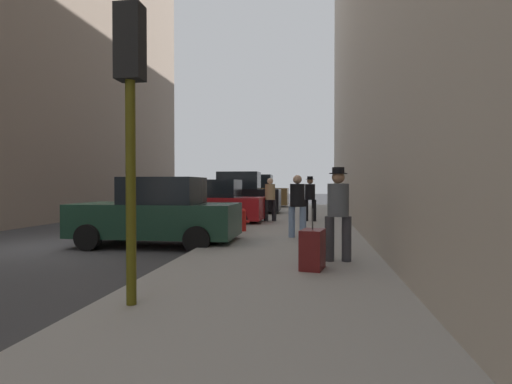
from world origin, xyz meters
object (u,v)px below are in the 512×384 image
at_px(parked_black_suv, 236,196).
at_px(fire_hydrant, 243,220).
at_px(pedestrian_in_tan_coat, 270,197).
at_px(pedestrian_with_beanie, 338,209).
at_px(rolling_suitcase, 312,249).
at_px(traffic_light, 131,88).
at_px(pedestrian_with_fedora, 310,196).
at_px(parked_dark_green_sedan, 158,213).
at_px(parked_red_hatchback, 211,204).
at_px(parked_bronze_suv, 254,193).
at_px(pedestrian_in_jeans, 297,203).

bearing_deg(parked_black_suv, fire_hydrant, -77.20).
bearing_deg(pedestrian_in_tan_coat, parked_black_suv, 117.18).
distance_m(pedestrian_with_beanie, rolling_suitcase, 1.12).
height_order(traffic_light, pedestrian_with_fedora, traffic_light).
bearing_deg(pedestrian_in_tan_coat, fire_hydrant, -97.32).
xyz_separation_m(parked_dark_green_sedan, parked_red_hatchback, (-0.00, 5.23, 0.00)).
bearing_deg(pedestrian_in_tan_coat, rolling_suitcase, -78.86).
xyz_separation_m(parked_bronze_suv, rolling_suitcase, (4.00, -19.18, -0.54)).
bearing_deg(pedestrian_in_jeans, pedestrian_with_fedora, 86.91).
distance_m(parked_black_suv, pedestrian_with_beanie, 13.26).
bearing_deg(parked_red_hatchback, rolling_suitcase, -63.96).
xyz_separation_m(parked_black_suv, pedestrian_with_beanie, (4.47, -12.48, 0.10)).
distance_m(parked_dark_green_sedan, parked_black_suv, 10.29).
distance_m(parked_red_hatchback, pedestrian_with_fedora, 3.94).
bearing_deg(pedestrian_in_tan_coat, pedestrian_with_fedora, 7.84).
distance_m(parked_black_suv, rolling_suitcase, 13.86).
xyz_separation_m(pedestrian_in_jeans, pedestrian_with_fedora, (0.27, 5.03, 0.03)).
xyz_separation_m(parked_black_suv, pedestrian_in_jeans, (3.56, -9.21, 0.07)).
bearing_deg(pedestrian_with_fedora, pedestrian_in_tan_coat, -172.16).
relative_size(fire_hydrant, traffic_light, 0.20).
distance_m(parked_red_hatchback, pedestrian_in_jeans, 5.47).
distance_m(parked_dark_green_sedan, fire_hydrant, 2.99).
distance_m(pedestrian_with_beanie, pedestrian_in_jeans, 3.39).
distance_m(pedestrian_in_tan_coat, pedestrian_with_fedora, 1.59).
bearing_deg(fire_hydrant, pedestrian_with_fedora, 61.66).
relative_size(pedestrian_in_jeans, pedestrian_with_fedora, 0.96).
height_order(parked_red_hatchback, fire_hydrant, parked_red_hatchback).
xyz_separation_m(parked_red_hatchback, fire_hydrant, (1.80, -2.88, -0.35)).
xyz_separation_m(pedestrian_in_jeans, rolling_suitcase, (0.45, -4.05, -0.61)).
xyz_separation_m(fire_hydrant, pedestrian_with_fedora, (2.03, 3.76, 0.64)).
relative_size(parked_red_hatchback, parked_black_suv, 0.91).
bearing_deg(pedestrian_in_jeans, parked_red_hatchback, 130.63).
height_order(fire_hydrant, pedestrian_with_beanie, pedestrian_with_beanie).
bearing_deg(parked_dark_green_sedan, parked_bronze_suv, 90.00).
relative_size(parked_black_suv, fire_hydrant, 6.59).
xyz_separation_m(traffic_light, pedestrian_with_beanie, (2.62, 3.14, -1.62)).
xyz_separation_m(fire_hydrant, pedestrian_in_jeans, (1.75, -1.27, 0.61)).
bearing_deg(traffic_light, parked_bronze_suv, 94.92).
distance_m(parked_bronze_suv, pedestrian_with_beanie, 18.93).
xyz_separation_m(parked_black_suv, traffic_light, (1.85, -15.61, 1.73)).
bearing_deg(parked_red_hatchback, pedestrian_in_jeans, -49.37).
height_order(pedestrian_with_beanie, pedestrian_in_jeans, pedestrian_with_beanie).
bearing_deg(pedestrian_with_fedora, fire_hydrant, -118.34).
relative_size(traffic_light, pedestrian_in_tan_coat, 2.11).
relative_size(parked_dark_green_sedan, pedestrian_in_tan_coat, 2.46).
height_order(parked_black_suv, pedestrian_with_fedora, parked_black_suv).
xyz_separation_m(parked_red_hatchback, pedestrian_in_jeans, (3.56, -4.15, 0.26)).
distance_m(parked_bronze_suv, pedestrian_in_tan_coat, 10.56).
height_order(pedestrian_in_jeans, pedestrian_in_tan_coat, same).
xyz_separation_m(pedestrian_in_tan_coat, pedestrian_with_fedora, (1.57, 0.22, 0.03)).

